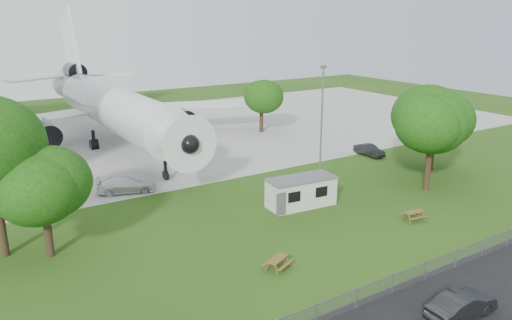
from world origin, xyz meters
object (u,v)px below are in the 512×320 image
picnic_west (278,269)px  picnic_east (413,220)px  site_cabin (301,192)px  airliner (111,105)px  car_centre_sedan (462,306)px

picnic_west → picnic_east: 14.22m
site_cabin → picnic_west: (-8.36, -8.33, -1.31)m
site_cabin → picnic_east: size_ratio=3.81×
airliner → picnic_west: (-1.10, -39.04, -5.27)m
picnic_west → car_centre_sedan: bearing=-86.2°
site_cabin → picnic_east: site_cabin is taller
site_cabin → car_centre_sedan: size_ratio=1.53×
airliner → site_cabin: airliner is taller
picnic_west → picnic_east: (14.20, 0.69, 0.00)m
picnic_west → picnic_east: bearing=-21.5°
picnic_east → car_centre_sedan: 13.96m
picnic_east → car_centre_sedan: car_centre_sedan is taller
site_cabin → picnic_west: bearing=-135.1°
site_cabin → picnic_east: (5.85, -7.63, -1.31)m
picnic_east → airliner: bearing=116.6°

